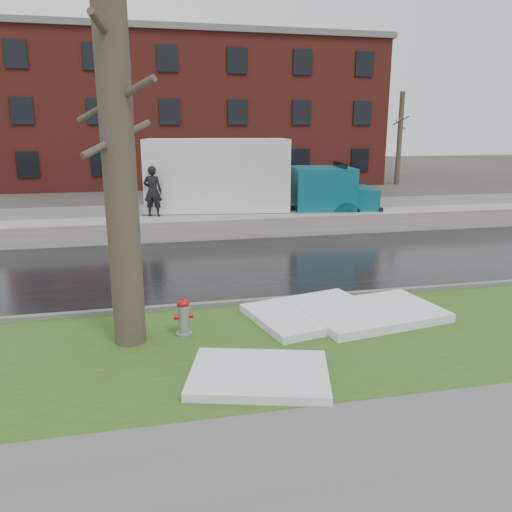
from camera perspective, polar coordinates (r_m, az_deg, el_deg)
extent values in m
plane|color=#47423D|center=(10.54, -1.02, -7.56)|extent=(120.00, 120.00, 0.00)
cube|color=#274C19|center=(9.41, 0.51, -10.22)|extent=(60.00, 4.50, 0.04)
cube|color=slate|center=(6.32, 8.83, -23.98)|extent=(60.00, 3.00, 0.05)
cube|color=black|center=(14.75, -4.48, -1.11)|extent=(60.00, 7.00, 0.03)
cube|color=slate|center=(23.01, -7.45, 4.40)|extent=(60.00, 9.00, 0.03)
cube|color=slate|center=(11.43, -2.01, -5.41)|extent=(60.00, 0.15, 0.14)
cube|color=#A4A096|center=(18.73, -6.30, 3.29)|extent=(60.00, 1.60, 0.75)
cube|color=maroon|center=(39.80, -7.00, 15.75)|extent=(26.00, 12.00, 10.00)
cylinder|color=brown|center=(35.83, -19.40, 12.44)|extent=(0.36, 0.36, 6.50)
cylinder|color=brown|center=(35.83, -19.53, 13.96)|extent=(0.84, 1.62, 0.73)
cylinder|color=brown|center=(35.85, -19.65, 15.39)|extent=(1.08, 1.26, 0.66)
cylinder|color=brown|center=(35.83, -19.45, 13.00)|extent=(1.40, 0.61, 0.63)
cylinder|color=brown|center=(38.08, 16.09, 12.75)|extent=(0.36, 0.36, 6.50)
cylinder|color=brown|center=(38.07, 16.19, 14.18)|extent=(0.84, 1.62, 0.73)
cylinder|color=brown|center=(38.09, 16.29, 15.53)|extent=(1.08, 1.26, 0.66)
cylinder|color=brown|center=(38.07, 16.13, 13.28)|extent=(1.40, 0.61, 0.63)
cylinder|color=#929499|center=(9.78, -8.27, -7.18)|extent=(0.24, 0.24, 0.66)
ellipsoid|color=#AC0F0D|center=(9.67, -8.34, -5.37)|extent=(0.28, 0.28, 0.15)
cylinder|color=#AC0F0D|center=(9.64, -8.36, -4.90)|extent=(0.05, 0.05, 0.05)
cylinder|color=#AC0F0D|center=(9.74, -9.08, -6.90)|extent=(0.10, 0.11, 0.10)
cylinder|color=#AC0F0D|center=(9.78, -7.50, -6.75)|extent=(0.10, 0.11, 0.10)
cylinder|color=#929499|center=(9.88, -8.43, -6.55)|extent=(0.14, 0.11, 0.13)
cylinder|color=brown|center=(9.06, -15.51, 12.16)|extent=(0.76, 0.76, 7.25)
cylinder|color=brown|center=(9.07, -15.83, 16.73)|extent=(1.42, 1.29, 0.75)
cylinder|color=brown|center=(9.17, -16.26, 22.55)|extent=(0.58, 1.57, 0.68)
cylinder|color=brown|center=(9.06, -15.56, 12.81)|extent=(1.18, 1.12, 0.65)
cube|color=black|center=(20.54, -0.61, 5.19)|extent=(8.31, 2.14, 0.23)
cube|color=silver|center=(20.31, -4.45, 9.29)|extent=(5.86, 3.31, 2.78)
cube|color=#0B5969|center=(20.83, 7.54, 7.62)|extent=(2.68, 2.77, 1.75)
cube|color=#0B5969|center=(21.24, 11.47, 6.47)|extent=(1.53, 2.41, 0.93)
cube|color=black|center=(20.93, 9.55, 9.28)|extent=(0.36, 2.05, 0.93)
cube|color=black|center=(20.82, -13.77, 3.96)|extent=(1.92, 1.46, 0.69)
cylinder|color=black|center=(20.10, 10.24, 4.46)|extent=(1.16, 0.46, 1.13)
cylinder|color=black|center=(22.17, 8.84, 5.42)|extent=(1.16, 0.46, 1.13)
cylinder|color=black|center=(19.45, -3.43, 4.33)|extent=(1.16, 0.46, 1.13)
cylinder|color=black|center=(21.58, -3.56, 5.32)|extent=(1.16, 0.46, 1.13)
cylinder|color=black|center=(19.48, -8.30, 4.23)|extent=(1.16, 0.46, 1.13)
cylinder|color=black|center=(21.61, -7.95, 5.23)|extent=(1.16, 0.46, 1.13)
imported|color=black|center=(19.03, -11.72, 7.26)|extent=(0.78, 0.62, 1.88)
cube|color=white|center=(10.76, 6.67, -6.50)|extent=(2.99, 2.54, 0.16)
cube|color=white|center=(8.21, 0.36, -13.38)|extent=(2.55, 2.13, 0.14)
cube|color=white|center=(10.96, 13.24, -6.35)|extent=(3.06, 2.24, 0.18)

